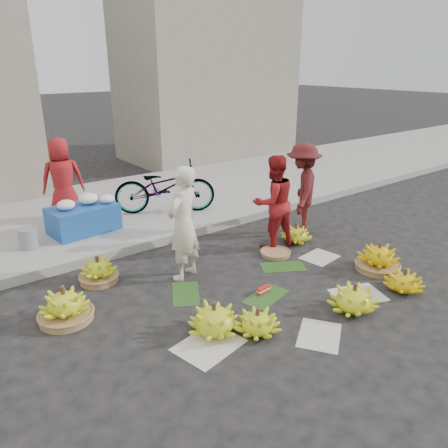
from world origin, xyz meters
TOP-DOWN VIEW (x-y plane):
  - ground at (0.00, 0.00)m, footprint 80.00×80.00m
  - curb at (0.00, 2.20)m, footprint 40.00×0.25m
  - sidewalk at (0.00, 4.30)m, footprint 40.00×4.00m
  - building_right at (4.50, 7.70)m, footprint 5.00×3.00m
  - newspaper_scatter at (0.00, -0.80)m, footprint 3.20×1.80m
  - banana_leaves at (-0.10, 0.20)m, footprint 2.00×1.00m
  - banana_bunch_0 at (-1.11, -0.44)m, footprint 0.82×0.82m
  - banana_bunch_1 at (-0.73, -0.74)m, footprint 0.49×0.49m
  - banana_bunch_2 at (0.53, -1.10)m, footprint 0.63×0.63m
  - banana_bunch_3 at (1.47, -1.19)m, footprint 0.57×0.57m
  - banana_bunch_4 at (1.75, -0.60)m, footprint 0.70×0.70m
  - banana_bunch_5 at (1.56, 0.88)m, footprint 0.67×0.67m
  - banana_bunch_6 at (-2.36, 0.83)m, footprint 0.67×0.67m
  - banana_bunch_7 at (-1.68, 1.53)m, footprint 0.53×0.53m
  - basket_spare at (0.91, 0.69)m, footprint 0.49×0.49m
  - incense_stack at (-0.06, -0.10)m, footprint 0.21×0.09m
  - vendor_cream at (-0.64, 0.93)m, footprint 0.69×0.59m
  - vendor_red at (1.10, 0.98)m, footprint 0.83×0.69m
  - man_striped at (1.93, 1.14)m, footprint 1.17×1.15m
  - flower_table at (-1.23, 3.22)m, footprint 1.16×0.79m
  - grey_bucket at (-2.20, 3.05)m, footprint 0.28×0.28m
  - flower_vendor at (-1.26, 4.03)m, footprint 0.84×0.66m
  - bicycle at (0.41, 3.28)m, footprint 1.50×2.00m

SIDE VIEW (x-z plane):
  - ground at x=0.00m, z-range 0.00..0.00m
  - newspaper_scatter at x=0.00m, z-range 0.00..0.01m
  - banana_leaves at x=-0.10m, z-range 0.00..0.01m
  - basket_spare at x=0.91m, z-range 0.00..0.05m
  - incense_stack at x=-0.06m, z-range 0.01..0.09m
  - sidewalk at x=0.00m, z-range 0.00..0.12m
  - curb at x=0.00m, z-range 0.00..0.15m
  - banana_bunch_1 at x=-0.73m, z-range -0.02..0.30m
  - banana_bunch_3 at x=1.47m, z-range -0.02..0.30m
  - banana_bunch_5 at x=1.56m, z-range -0.02..0.31m
  - banana_bunch_7 at x=-1.68m, z-range -0.04..0.35m
  - banana_bunch_2 at x=0.53m, z-range -0.02..0.35m
  - banana_bunch_0 at x=-1.11m, z-range -0.02..0.37m
  - banana_bunch_6 at x=-2.36m, z-range -0.03..0.41m
  - banana_bunch_4 at x=1.75m, z-range -0.03..0.41m
  - grey_bucket at x=-2.20m, z-range 0.12..0.44m
  - flower_table at x=-1.23m, z-range 0.06..0.70m
  - bicycle at x=0.41m, z-range 0.12..1.13m
  - vendor_red at x=1.10m, z-range 0.00..1.53m
  - vendor_cream at x=-0.64m, z-range 0.00..1.61m
  - man_striped at x=1.93m, z-range 0.00..1.61m
  - flower_vendor at x=-1.26m, z-range 0.12..1.64m
  - building_right at x=4.50m, z-range 0.00..5.00m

